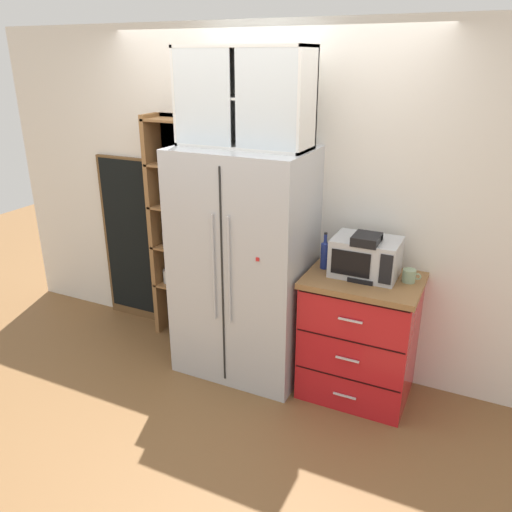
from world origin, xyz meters
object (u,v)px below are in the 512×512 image
Objects in this scene: refrigerator at (244,265)px; microwave at (366,257)px; bottle_cobalt at (325,253)px; coffee_maker at (366,256)px; mug_sage at (409,276)px; chalkboard_menu at (132,240)px.

refrigerator reaches higher than microwave.
refrigerator is 0.90m from microwave.
bottle_cobalt is at bearing -178.19° from microwave.
microwave is 0.05m from coffee_maker.
bottle_cobalt reaches higher than microwave.
refrigerator is 0.62m from bottle_cobalt.
refrigerator is 3.93× the size of microwave.
mug_sage is at bearing 10.22° from coffee_maker.
microwave is 0.31m from mug_sage.
bottle_cobalt is (-0.29, -0.01, -0.01)m from microwave.
bottle_cobalt is at bearing 7.96° from refrigerator.
coffee_maker is 0.21× the size of chalkboard_menu.
microwave is at bearing 1.81° from bottle_cobalt.
refrigerator is 5.58× the size of coffee_maker.
coffee_maker is (0.01, -0.04, 0.03)m from microwave.
coffee_maker is (0.89, 0.05, 0.21)m from refrigerator.
chalkboard_menu reaches higher than microwave.
chalkboard_menu is at bearing 175.35° from mug_sage.
chalkboard_menu reaches higher than coffee_maker.
refrigerator is 6.54× the size of bottle_cobalt.
refrigerator reaches higher than mug_sage.
chalkboard_menu is at bearing 166.84° from refrigerator.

